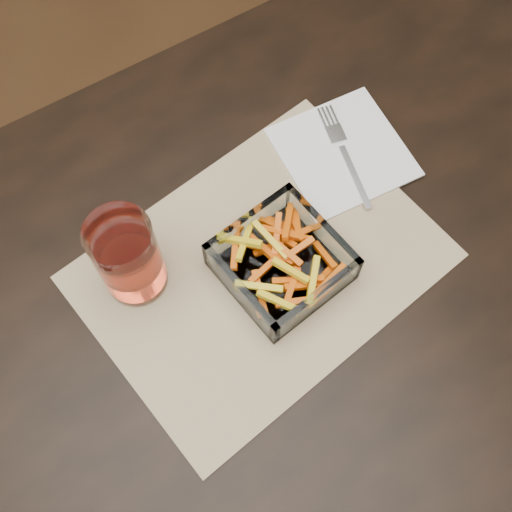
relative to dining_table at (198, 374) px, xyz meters
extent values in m
plane|color=#331E0F|center=(0.00, 0.00, -0.66)|extent=(4.50, 4.50, 0.00)
cube|color=black|center=(0.00, 0.00, 0.07)|extent=(1.60, 0.90, 0.03)
cylinder|color=black|center=(0.72, 0.37, -0.30)|extent=(0.06, 0.06, 0.72)
cube|color=tan|center=(0.14, 0.06, 0.09)|extent=(0.49, 0.39, 0.00)
cube|color=white|center=(0.16, 0.04, 0.10)|extent=(0.16, 0.16, 0.01)
cube|color=white|center=(0.15, 0.11, 0.12)|extent=(0.14, 0.03, 0.06)
cube|color=white|center=(0.17, -0.03, 0.12)|extent=(0.14, 0.03, 0.06)
cube|color=white|center=(0.09, 0.03, 0.12)|extent=(0.03, 0.14, 0.06)
cube|color=white|center=(0.23, 0.05, 0.12)|extent=(0.03, 0.14, 0.06)
cylinder|color=white|center=(-0.01, 0.13, 0.16)|extent=(0.08, 0.08, 0.14)
cylinder|color=#9F2A16|center=(-0.01, 0.13, 0.15)|extent=(0.07, 0.07, 0.09)
cube|color=white|center=(0.33, 0.15, 0.09)|extent=(0.18, 0.18, 0.00)
cube|color=silver|center=(0.32, 0.10, 0.10)|extent=(0.03, 0.10, 0.00)
cube|color=silver|center=(0.34, 0.18, 0.10)|extent=(0.03, 0.04, 0.00)
cube|color=silver|center=(0.34, 0.21, 0.10)|extent=(0.01, 0.03, 0.00)
cube|color=silver|center=(0.34, 0.21, 0.10)|extent=(0.01, 0.03, 0.00)
cube|color=silver|center=(0.35, 0.21, 0.10)|extent=(0.01, 0.03, 0.00)
cube|color=silver|center=(0.36, 0.21, 0.10)|extent=(0.01, 0.03, 0.00)
camera|label=1|loc=(-0.04, -0.21, 0.88)|focal=45.00mm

